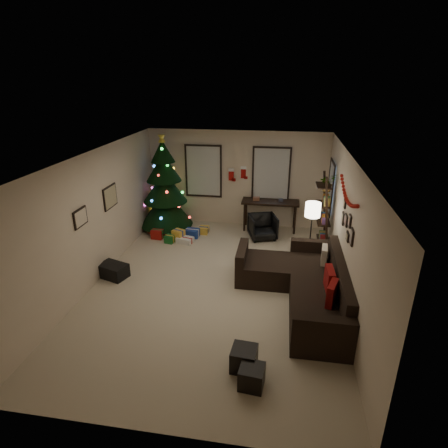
{
  "coord_description": "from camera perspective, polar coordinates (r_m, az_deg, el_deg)",
  "views": [
    {
      "loc": [
        1.26,
        -6.58,
        4.1
      ],
      "look_at": [
        0.1,
        0.6,
        1.15
      ],
      "focal_mm": 29.74,
      "sensor_mm": 36.0,
      "label": 1
    }
  ],
  "objects": [
    {
      "name": "floor_lamp",
      "position": [
        8.21,
        13.44,
        1.48
      ],
      "size": [
        0.33,
        0.33,
        1.55
      ],
      "rotation": [
        0.0,
        0.0,
        -0.07
      ],
      "color": "black",
      "rests_on": "floor"
    },
    {
      "name": "stocking_right",
      "position": [
        10.47,
        3.06,
        7.95
      ],
      "size": [
        0.2,
        0.05,
        0.36
      ],
      "color": "#990F0C",
      "rests_on": "wall_back"
    },
    {
      "name": "pillow_cream",
      "position": [
        7.95,
        15.13,
        -4.65
      ],
      "size": [
        0.14,
        0.39,
        0.38
      ],
      "primitive_type": "cube",
      "rotation": [
        0.0,
        0.0,
        -0.1
      ],
      "color": "beige",
      "rests_on": "sofa"
    },
    {
      "name": "window_back_right",
      "position": [
        10.37,
        7.25,
        7.67
      ],
      "size": [
        1.05,
        0.06,
        1.5
      ],
      "color": "#728CB2",
      "rests_on": "wall_back"
    },
    {
      "name": "pillow_red_b",
      "position": [
        7.02,
        15.87,
        -8.39
      ],
      "size": [
        0.15,
        0.47,
        0.47
      ],
      "primitive_type": "cube",
      "rotation": [
        0.0,
        0.0,
        0.05
      ],
      "color": "maroon",
      "rests_on": "sofa"
    },
    {
      "name": "stocking_left",
      "position": [
        10.42,
        1.17,
        7.62
      ],
      "size": [
        0.2,
        0.05,
        0.36
      ],
      "color": "#990F0C",
      "rests_on": "wall_back"
    },
    {
      "name": "presents",
      "position": [
        9.95,
        -6.49,
        -1.7
      ],
      "size": [
        1.43,
        1.01,
        0.3
      ],
      "rotation": [
        0.0,
        0.0,
        0.14
      ],
      "color": "gold",
      "rests_on": "floor"
    },
    {
      "name": "ceiling",
      "position": [
        6.84,
        -1.65,
        10.26
      ],
      "size": [
        7.0,
        7.0,
        0.0
      ],
      "primitive_type": "plane",
      "rotation": [
        3.14,
        0.0,
        0.0
      ],
      "color": "white",
      "rests_on": "floor"
    },
    {
      "name": "ottoman_far",
      "position": [
        5.64,
        4.28,
        -22.35
      ],
      "size": [
        0.37,
        0.37,
        0.32
      ],
      "primitive_type": "cube",
      "rotation": [
        0.0,
        0.0,
        -0.1
      ],
      "color": "black",
      "rests_on": "floor"
    },
    {
      "name": "art_map",
      "position": [
        8.6,
        -17.11,
        4.0
      ],
      "size": [
        0.04,
        0.6,
        0.5
      ],
      "color": "black",
      "rests_on": "wall_left"
    },
    {
      "name": "potted_plant",
      "position": [
        8.92,
        15.66,
        6.5
      ],
      "size": [
        0.63,
        0.61,
        0.53
      ],
      "primitive_type": "imported",
      "rotation": [
        0.0,
        0.0,
        0.63
      ],
      "color": "#4C4C4C",
      "rests_on": "bookshelf"
    },
    {
      "name": "storage_bin",
      "position": [
        8.43,
        -16.66,
        -6.89
      ],
      "size": [
        0.69,
        0.57,
        0.3
      ],
      "primitive_type": "cube",
      "rotation": [
        0.0,
        0.0,
        -0.32
      ],
      "color": "black",
      "rests_on": "floor"
    },
    {
      "name": "wall_left",
      "position": [
        8.06,
        -19.28,
        0.84
      ],
      "size": [
        0.0,
        7.0,
        7.0
      ],
      "primitive_type": "plane",
      "rotation": [
        1.57,
        0.0,
        1.57
      ],
      "color": "beige",
      "rests_on": "floor"
    },
    {
      "name": "bookshelf",
      "position": [
        9.06,
        15.18,
        1.07
      ],
      "size": [
        0.3,
        0.59,
        2.01
      ],
      "color": "black",
      "rests_on": "floor"
    },
    {
      "name": "ottoman_near",
      "position": [
        5.87,
        3.09,
        -19.95
      ],
      "size": [
        0.4,
        0.4,
        0.35
      ],
      "primitive_type": "cube",
      "rotation": [
        0.0,
        0.0,
        -0.08
      ],
      "color": "black",
      "rests_on": "floor"
    },
    {
      "name": "gallery",
      "position": [
        7.09,
        18.44,
        -0.02
      ],
      "size": [
        0.03,
        1.25,
        0.54
      ],
      "color": "black",
      "rests_on": "wall_right"
    },
    {
      "name": "wall_back",
      "position": [
        10.52,
        2.0,
        6.92
      ],
      "size": [
        5.0,
        0.0,
        5.0
      ],
      "primitive_type": "plane",
      "rotation": [
        1.57,
        0.0,
        0.0
      ],
      "color": "beige",
      "rests_on": "floor"
    },
    {
      "name": "pillow_red_a",
      "position": [
        6.65,
        16.25,
        -10.3
      ],
      "size": [
        0.24,
        0.44,
        0.42
      ],
      "primitive_type": "cube",
      "rotation": [
        0.0,
        0.0,
        -0.32
      ],
      "color": "maroon",
      "rests_on": "sofa"
    },
    {
      "name": "window_right_wall",
      "position": [
        9.57,
        16.16,
        5.43
      ],
      "size": [
        0.06,
        0.9,
        1.3
      ],
      "color": "#728CB2",
      "rests_on": "wall_right"
    },
    {
      "name": "floor",
      "position": [
        7.86,
        -1.44,
        -9.39
      ],
      "size": [
        7.0,
        7.0,
        0.0
      ],
      "primitive_type": "plane",
      "color": "#C3B294",
      "rests_on": "ground"
    },
    {
      "name": "desk_chair",
      "position": [
        9.91,
        5.95,
        -0.43
      ],
      "size": [
        0.79,
        0.76,
        0.65
      ],
      "primitive_type": "imported",
      "rotation": [
        0.0,
        0.0,
        0.31
      ],
      "color": "black",
      "rests_on": "floor"
    },
    {
      "name": "garland",
      "position": [
        7.09,
        18.49,
        4.36
      ],
      "size": [
        0.08,
        1.9,
        0.3
      ],
      "primitive_type": null,
      "color": "#A5140C",
      "rests_on": "wall_right"
    },
    {
      "name": "christmas_tree",
      "position": [
        10.36,
        -9.08,
        5.14
      ],
      "size": [
        1.47,
        1.47,
        2.73
      ],
      "rotation": [
        0.0,
        0.0,
        -0.17
      ],
      "color": "black",
      "rests_on": "floor"
    },
    {
      "name": "wall_right",
      "position": [
        7.24,
        18.31,
        -1.44
      ],
      "size": [
        0.0,
        7.0,
        7.0
      ],
      "primitive_type": "plane",
      "rotation": [
        1.57,
        0.0,
        -1.57
      ],
      "color": "beige",
      "rests_on": "floor"
    },
    {
      "name": "sofa",
      "position": [
        7.44,
        12.24,
        -9.17
      ],
      "size": [
        2.1,
        3.03,
        0.92
      ],
      "color": "black",
      "rests_on": "floor"
    },
    {
      "name": "wall_front",
      "position": [
        4.32,
        -10.56,
        -17.94
      ],
      "size": [
        5.0,
        0.0,
        5.0
      ],
      "primitive_type": "plane",
      "rotation": [
        -1.57,
        0.0,
        0.0
      ],
      "color": "beige",
      "rests_on": "floor"
    },
    {
      "name": "window_back_left",
      "position": [
        10.6,
        -3.16,
        8.13
      ],
      "size": [
        1.05,
        0.06,
        1.5
      ],
      "color": "#728CB2",
      "rests_on": "wall_back"
    },
    {
      "name": "art_abstract",
      "position": [
        7.54,
        -21.22,
        0.92
      ],
      "size": [
        0.04,
        0.45,
        0.35
      ],
      "color": "black",
      "rests_on": "wall_left"
    },
    {
      "name": "desk",
      "position": [
        10.36,
        7.13,
        3.02
      ],
      "size": [
        1.57,
        0.56,
        0.85
      ],
      "color": "black",
      "rests_on": "floor"
    }
  ]
}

